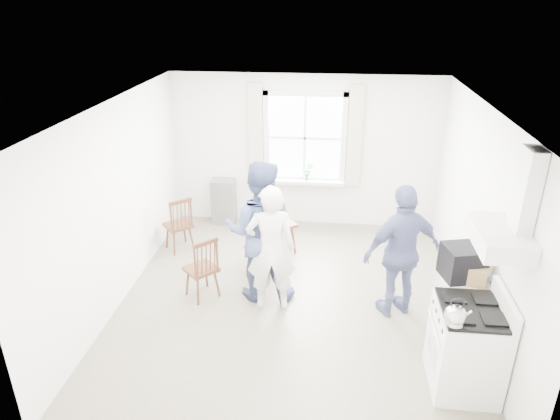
# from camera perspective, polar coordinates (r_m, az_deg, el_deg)

# --- Properties ---
(room_shell) EXTENTS (4.62, 5.12, 2.64)m
(room_shell) POSITION_cam_1_polar(r_m,az_deg,el_deg) (6.17, 1.38, -0.21)
(room_shell) COLOR gray
(room_shell) RESTS_ON ground
(window_assembly) EXTENTS (1.88, 0.24, 1.70)m
(window_assembly) POSITION_cam_1_polar(r_m,az_deg,el_deg) (8.41, 2.83, 7.59)
(window_assembly) COLOR white
(window_assembly) RESTS_ON room_shell
(range_hood) EXTENTS (0.45, 0.76, 0.94)m
(range_hood) POSITION_cam_1_polar(r_m,az_deg,el_deg) (4.94, 24.67, -1.23)
(range_hood) COLOR silver
(range_hood) RESTS_ON room_shell
(shelf_unit) EXTENTS (0.40, 0.30, 0.80)m
(shelf_unit) POSITION_cam_1_polar(r_m,az_deg,el_deg) (8.84, -6.45, 0.99)
(shelf_unit) COLOR slate
(shelf_unit) RESTS_ON ground
(gas_stove) EXTENTS (0.68, 0.76, 1.12)m
(gas_stove) POSITION_cam_1_polar(r_m,az_deg,el_deg) (5.60, 20.53, -14.41)
(gas_stove) COLOR white
(gas_stove) RESTS_ON ground
(kettle) EXTENTS (0.21, 0.21, 0.29)m
(kettle) POSITION_cam_1_polar(r_m,az_deg,el_deg) (5.00, 19.41, -11.35)
(kettle) COLOR silver
(kettle) RESTS_ON gas_stove
(low_cabinet) EXTENTS (0.50, 0.55, 0.90)m
(low_cabinet) POSITION_cam_1_polar(r_m,az_deg,el_deg) (6.19, 19.68, -10.68)
(low_cabinet) COLOR silver
(low_cabinet) RESTS_ON ground
(stereo_stack) EXTENTS (0.49, 0.46, 0.37)m
(stereo_stack) POSITION_cam_1_polar(r_m,az_deg,el_deg) (5.84, 20.16, -5.62)
(stereo_stack) COLOR black
(stereo_stack) RESTS_ON low_cabinet
(cardboard_box) EXTENTS (0.38, 0.32, 0.20)m
(cardboard_box) POSITION_cam_1_polar(r_m,az_deg,el_deg) (5.82, 21.11, -6.82)
(cardboard_box) COLOR #A2824E
(cardboard_box) RESTS_ON low_cabinet
(windsor_chair_a) EXTENTS (0.53, 0.53, 0.91)m
(windsor_chair_a) POSITION_cam_1_polar(r_m,az_deg,el_deg) (7.88, -11.34, -1.06)
(windsor_chair_a) COLOR #4A2818
(windsor_chair_a) RESTS_ON ground
(windsor_chair_b) EXTENTS (0.53, 0.53, 0.92)m
(windsor_chair_b) POSITION_cam_1_polar(r_m,az_deg,el_deg) (7.10, -2.60, -3.48)
(windsor_chair_b) COLOR #4A2818
(windsor_chair_b) RESTS_ON ground
(windsor_chair_c) EXTENTS (0.53, 0.53, 0.90)m
(windsor_chair_c) POSITION_cam_1_polar(r_m,az_deg,el_deg) (6.62, -8.65, -5.98)
(windsor_chair_c) COLOR #4A2818
(windsor_chair_c) RESTS_ON ground
(person_left) EXTENTS (0.69, 0.69, 1.70)m
(person_left) POSITION_cam_1_polar(r_m,az_deg,el_deg) (6.24, -1.05, -4.48)
(person_left) COLOR white
(person_left) RESTS_ON ground
(person_mid) EXTENTS (0.93, 0.93, 1.91)m
(person_mid) POSITION_cam_1_polar(r_m,az_deg,el_deg) (6.45, -2.29, -2.47)
(person_mid) COLOR #44537F
(person_mid) RESTS_ON ground
(person_right) EXTENTS (1.35, 1.35, 1.74)m
(person_right) POSITION_cam_1_polar(r_m,az_deg,el_deg) (6.31, 13.75, -4.67)
(person_right) COLOR navy
(person_right) RESTS_ON ground
(potted_plant) EXTENTS (0.20, 0.20, 0.31)m
(potted_plant) POSITION_cam_1_polar(r_m,az_deg,el_deg) (8.46, 3.22, 4.44)
(potted_plant) COLOR #316F38
(potted_plant) RESTS_ON window_assembly
(windsor_chair_d) EXTENTS (0.62, 0.62, 1.06)m
(windsor_chair_d) POSITION_cam_1_polar(r_m,az_deg,el_deg) (7.62, -0.84, -0.72)
(windsor_chair_d) COLOR #4A2818
(windsor_chair_d) RESTS_ON ground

